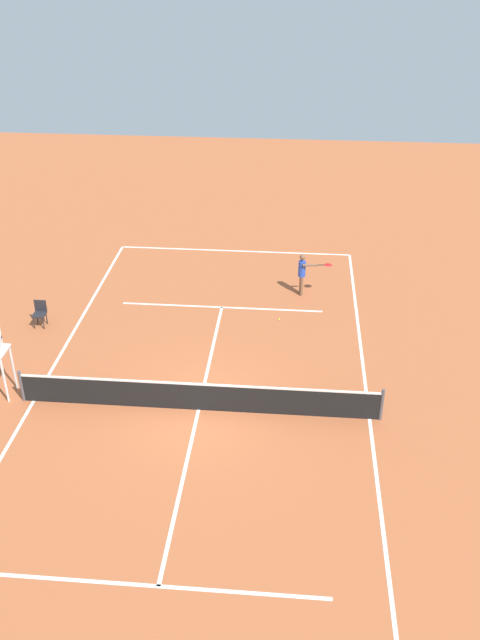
{
  "coord_description": "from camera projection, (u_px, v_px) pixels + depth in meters",
  "views": [
    {
      "loc": [
        -2.66,
        16.22,
        12.61
      ],
      "look_at": [
        -0.89,
        -4.07,
        0.8
      ],
      "focal_mm": 38.47,
      "sensor_mm": 36.0,
      "label": 1
    }
  ],
  "objects": [
    {
      "name": "ground_plane",
      "position": [
        199.0,
        410.0,
        20.5
      ],
      "size": [
        60.0,
        60.0,
        0.0
      ],
      "primitive_type": "plane",
      "color": "#AD5933"
    },
    {
      "name": "court_lines",
      "position": [
        199.0,
        410.0,
        20.5
      ],
      "size": [
        10.24,
        23.16,
        0.01
      ],
      "color": "white",
      "rests_on": "ground"
    },
    {
      "name": "tennis_net",
      "position": [
        198.0,
        396.0,
        20.25
      ],
      "size": [
        10.84,
        0.1,
        1.07
      ],
      "color": "#4C4C51",
      "rests_on": "ground"
    },
    {
      "name": "player_serving",
      "position": [
        303.0,
        271.0,
        26.38
      ],
      "size": [
        1.3,
        0.46,
        1.7
      ],
      "rotation": [
        0.0,
        0.0,
        1.7
      ],
      "color": "brown",
      "rests_on": "ground"
    },
    {
      "name": "tennis_ball",
      "position": [
        279.0,
        319.0,
        25.11
      ],
      "size": [
        0.07,
        0.07,
        0.07
      ],
      "primitive_type": "sphere",
      "color": "#CCE033",
      "rests_on": "ground"
    },
    {
      "name": "courtside_chair_mid",
      "position": [
        40.0,
        312.0,
        24.55
      ],
      "size": [
        0.44,
        0.46,
        0.95
      ],
      "color": "#262626",
      "rests_on": "ground"
    }
  ]
}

